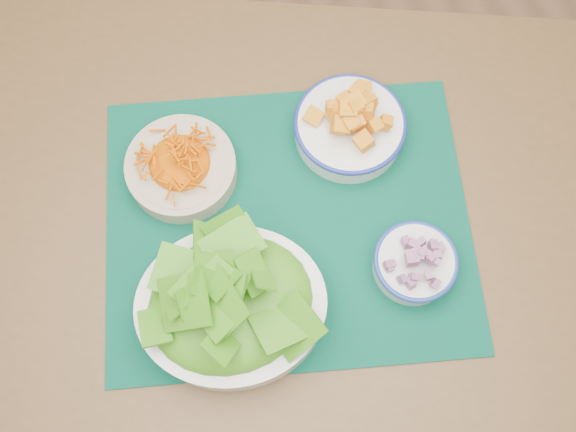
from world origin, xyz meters
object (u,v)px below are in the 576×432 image
object	(u,v)px
table	(292,233)
carrot_bowl	(180,165)
placemat	(288,222)
squash_bowl	(350,124)
onion_bowl	(415,262)
lettuce_bowl	(230,303)

from	to	relation	value
table	carrot_bowl	size ratio (longest dim) A/B	7.32
placemat	squash_bowl	world-z (taller)	squash_bowl
placemat	onion_bowl	world-z (taller)	onion_bowl
placemat	carrot_bowl	world-z (taller)	carrot_bowl
placemat	squash_bowl	distance (m)	0.20
table	lettuce_bowl	bearing A→B (deg)	-115.60
placemat	squash_bowl	bearing A→B (deg)	52.06
lettuce_bowl	placemat	bearing A→B (deg)	54.46
lettuce_bowl	squash_bowl	bearing A→B (deg)	52.73
table	squash_bowl	world-z (taller)	squash_bowl
table	squash_bowl	size ratio (longest dim) A/B	7.30
squash_bowl	table	bearing A→B (deg)	-140.28
lettuce_bowl	onion_bowl	distance (m)	0.30
squash_bowl	carrot_bowl	bearing A→B (deg)	177.79
lettuce_bowl	onion_bowl	xyz separation A→B (m)	(0.29, -0.01, -0.03)
table	onion_bowl	size ratio (longest dim) A/B	8.92
table	placemat	world-z (taller)	placemat
table	carrot_bowl	bearing A→B (deg)	161.89
lettuce_bowl	onion_bowl	bearing A→B (deg)	8.31
squash_bowl	onion_bowl	world-z (taller)	squash_bowl
carrot_bowl	onion_bowl	distance (m)	0.41
carrot_bowl	onion_bowl	xyz separation A→B (m)	(0.31, -0.27, -0.00)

